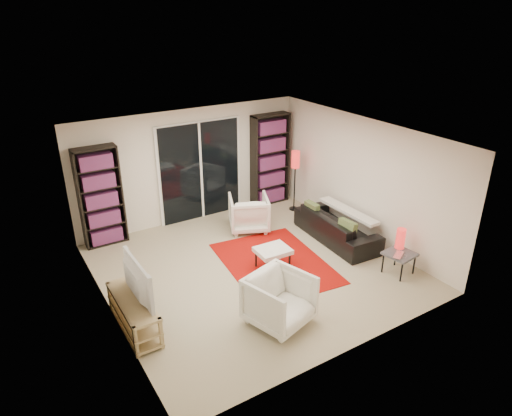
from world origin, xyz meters
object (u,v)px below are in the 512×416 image
Objects in this scene: armchair_back at (249,213)px; ottoman at (273,251)px; tv_stand at (134,313)px; sofa at (337,226)px; bookshelf_left at (101,197)px; floor_lamp at (295,166)px; side_table at (400,255)px; armchair_front at (280,300)px; bookshelf_right at (270,160)px.

ottoman is (-0.45, -1.57, -0.02)m from armchair_back.
sofa is at bearing 7.38° from tv_stand.
bookshelf_left reaches higher than floor_lamp.
floor_lamp is (1.84, 1.87, 0.71)m from ottoman.
ottoman is 2.19m from side_table.
side_table is at bearing -43.56° from bookshelf_left.
armchair_front is 1.42× the size of ottoman.
bookshelf_right is 4.55m from armchair_front.
sofa is 1.40× the size of floor_lamp.
bookshelf_right is 2.47× the size of armchair_front.
tv_stand is 0.66× the size of sofa.
bookshelf_left reaches higher than armchair_back.
bookshelf_right is at bearing 57.49° from ottoman.
bookshelf_left is at bearing 82.61° from tv_stand.
armchair_back is (-1.24, 1.32, 0.08)m from sofa.
sofa is at bearing -88.04° from bookshelf_right.
floor_lamp reaches higher than armchair_front.
armchair_front is at bearing -120.15° from ottoman.
side_table is (0.08, -1.53, 0.07)m from sofa.
bookshelf_left is at bearing 63.52° from sofa.
bookshelf_left is 3.85m from bookshelf_right.
bookshelf_right is at bearing -116.14° from armchair_back.
armchair_back is at bearing 46.77° from sofa.
tv_stand is 2.10m from armchair_front.
armchair_back is 0.58× the size of floor_lamp.
bookshelf_right is at bearing 92.42° from side_table.
floor_lamp is at bearing 26.12° from tv_stand.
bookshelf_left is 1.52× the size of tv_stand.
armchair_back is at bearing 73.85° from ottoman.
floor_lamp is at bearing 88.78° from side_table.
armchair_front is at bearing -129.33° from floor_lamp.
ottoman is at bearing -134.57° from floor_lamp.
sofa reaches higher than ottoman.
bookshelf_left is 5.57m from side_table.
sofa is at bearing 15.99° from armchair_front.
armchair_front is (-1.21, -2.87, 0.02)m from armchair_back.
side_table is at bearing -12.52° from tv_stand.
tv_stand is (-4.22, -2.84, -0.79)m from bookshelf_right.
tv_stand is 1.59× the size of armchair_back.
bookshelf_right is 3.50× the size of ottoman.
tv_stand is 1.51× the size of armchair_front.
armchair_back is 3.11m from armchair_front.
floor_lamp is (4.45, 2.18, 0.79)m from tv_stand.
armchair_back is 1.58m from floor_lamp.
bookshelf_left reaches higher than ottoman.
tv_stand is at bearing 167.48° from side_table.
bookshelf_left is at bearing 136.44° from side_table.
side_table is at bearing -15.94° from armchair_front.
bookshelf_right is 2.61× the size of armchair_back.
ottoman is at bearing 101.95° from sofa.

